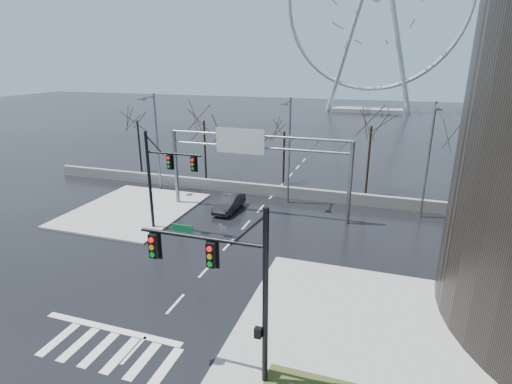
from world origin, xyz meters
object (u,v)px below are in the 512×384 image
at_px(signal_mast_far, 161,173).
at_px(sign_gantry, 253,157).
at_px(car, 229,203).
at_px(ferris_wheel, 376,5).
at_px(signal_mast_near, 233,278).

height_order(signal_mast_far, sign_gantry, signal_mast_far).
bearing_deg(signal_mast_far, car, 60.31).
bearing_deg(sign_gantry, car, -173.37).
height_order(sign_gantry, ferris_wheel, ferris_wheel).
relative_size(signal_mast_far, ferris_wheel, 0.16).
bearing_deg(signal_mast_near, signal_mast_far, 130.26).
relative_size(signal_mast_far, car, 1.78).
distance_m(signal_mast_near, ferris_wheel, 101.29).
xyz_separation_m(sign_gantry, ferris_wheel, (5.38, 80.04, 20.95)).
relative_size(signal_mast_near, ferris_wheel, 0.16).
bearing_deg(signal_mast_near, sign_gantry, 106.19).
height_order(signal_mast_near, ferris_wheel, ferris_wheel).
bearing_deg(car, sign_gantry, 8.19).
distance_m(sign_gantry, ferris_wheel, 82.91).
bearing_deg(sign_gantry, signal_mast_near, -73.81).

